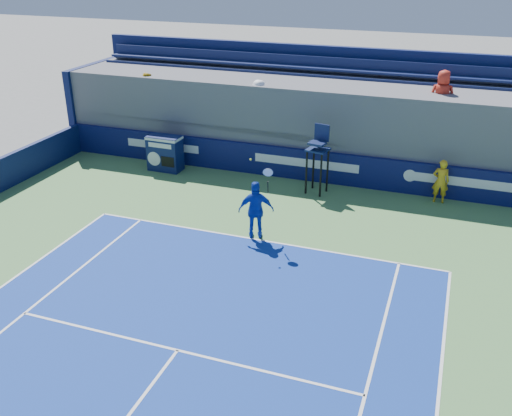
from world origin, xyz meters
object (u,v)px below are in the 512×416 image
(tennis_player, at_px, (256,210))
(match_clock, at_px, (165,152))
(umpire_chair, at_px, (318,152))
(ball_person, at_px, (441,181))

(tennis_player, bearing_deg, match_clock, 141.49)
(match_clock, bearing_deg, tennis_player, -38.51)
(match_clock, xyz_separation_m, umpire_chair, (6.18, -0.18, 0.79))
(match_clock, distance_m, umpire_chair, 6.23)
(tennis_player, bearing_deg, umpire_chair, 77.95)
(ball_person, relative_size, umpire_chair, 0.62)
(ball_person, relative_size, match_clock, 1.11)
(ball_person, height_order, match_clock, ball_person)
(ball_person, bearing_deg, umpire_chair, 3.69)
(match_clock, bearing_deg, ball_person, 2.12)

